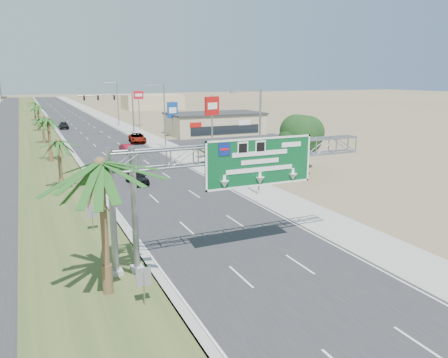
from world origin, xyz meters
TOP-DOWN VIEW (x-y plane):
  - ground at (0.00, 0.00)m, footprint 600.00×600.00m
  - road at (0.00, 110.00)m, footprint 12.00×300.00m
  - sidewalk_right at (8.50, 110.00)m, footprint 4.00×300.00m
  - median_grass at (-10.00, 110.00)m, footprint 7.00×300.00m
  - opposing_road at (-17.00, 110.00)m, footprint 8.00×300.00m
  - sign_gantry at (-1.06, 9.93)m, footprint 16.75×1.24m
  - palm_near at (-9.20, 8.00)m, footprint 5.70×5.70m
  - palm_row_b at (-9.50, 32.00)m, footprint 3.99×3.99m
  - palm_row_c at (-9.50, 48.00)m, footprint 3.99×3.99m
  - palm_row_d at (-9.50, 66.00)m, footprint 3.99×3.99m
  - palm_row_e at (-9.50, 85.00)m, footprint 3.99×3.99m
  - palm_row_f at (-9.50, 110.00)m, footprint 3.99×3.99m
  - streetlight_near at (7.30, 22.00)m, footprint 3.27×0.44m
  - streetlight_mid at (7.30, 52.00)m, footprint 3.27×0.44m
  - streetlight_far at (7.30, 88.00)m, footprint 3.27×0.44m
  - signal_mast at (5.17, 71.97)m, footprint 10.28×0.71m
  - store_building at (22.00, 66.00)m, footprint 18.00×10.00m
  - oak_near at (15.00, 26.00)m, footprint 4.50×4.50m
  - oak_far at (18.00, 30.00)m, footprint 3.50×3.50m
  - median_signback_a at (-7.80, 6.00)m, footprint 0.75×0.08m
  - median_signback_b at (-8.50, 18.00)m, footprint 0.75×0.08m
  - building_distant_right at (30.00, 140.00)m, footprint 20.00×12.00m
  - car_left_lane at (-2.00, 31.42)m, footprint 1.98×4.25m
  - car_mid_lane at (1.31, 51.21)m, footprint 1.79×4.03m
  - car_right_lane at (5.21, 60.98)m, footprint 3.38×6.03m
  - car_far at (-4.49, 88.25)m, footprint 2.04×4.82m
  - pole_sign_red_near at (10.05, 39.32)m, footprint 2.34×1.18m
  - pole_sign_blue at (13.00, 65.04)m, footprint 2.01×0.43m
  - pole_sign_red_far at (11.65, 85.26)m, footprint 2.18×1.01m

SIDE VIEW (x-z plane):
  - ground at x=0.00m, z-range 0.00..0.00m
  - road at x=0.00m, z-range 0.00..0.02m
  - opposing_road at x=-17.00m, z-range 0.00..0.02m
  - sidewalk_right at x=8.50m, z-range 0.00..0.10m
  - median_grass at x=-10.00m, z-range 0.00..0.12m
  - car_mid_lane at x=1.31m, z-range 0.00..1.29m
  - car_far at x=-4.49m, z-range 0.00..1.39m
  - car_left_lane at x=-2.00m, z-range 0.00..1.41m
  - car_right_lane at x=5.21m, z-range 0.00..1.59m
  - median_signback_a at x=-7.80m, z-range 0.41..2.49m
  - median_signback_b at x=-8.50m, z-range 0.41..2.49m
  - store_building at x=22.00m, z-range 0.00..4.00m
  - building_distant_right at x=30.00m, z-range 0.00..5.00m
  - oak_far at x=18.00m, z-range 1.02..6.62m
  - palm_row_d at x=-9.50m, z-range 1.69..7.14m
  - oak_near at x=15.00m, z-range 1.13..7.93m
  - streetlight_near at x=7.30m, z-range -0.31..9.69m
  - streetlight_mid at x=7.30m, z-range -0.31..9.69m
  - streetlight_far at x=7.30m, z-range -0.31..9.69m
  - palm_row_f at x=-9.50m, z-range 1.83..7.58m
  - signal_mast at x=5.17m, z-range 0.85..8.85m
  - pole_sign_blue at x=13.00m, z-range 1.47..8.23m
  - palm_row_b at x=-9.50m, z-range 1.93..7.87m
  - palm_row_e at x=-9.50m, z-range 2.02..8.16m
  - palm_row_c at x=-9.50m, z-range 2.29..9.04m
  - sign_gantry at x=-1.06m, z-range 2.31..9.81m
  - pole_sign_red_far at x=11.65m, z-range 2.38..10.62m
  - pole_sign_red_near at x=10.05m, z-range 2.51..11.33m
  - palm_near at x=-9.20m, z-range 2.76..11.11m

